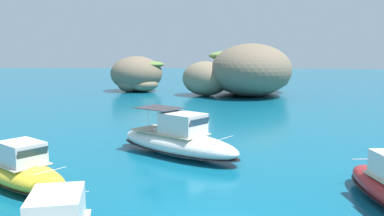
# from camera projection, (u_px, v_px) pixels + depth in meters

# --- Properties ---
(islet_large) EXTENTS (25.30, 27.12, 9.51)m
(islet_large) POSITION_uv_depth(u_px,v_px,m) (246.00, 73.00, 71.62)
(islet_large) COLOR #756651
(islet_large) RESTS_ON ground
(islet_small) EXTENTS (12.43, 13.12, 7.21)m
(islet_small) POSITION_uv_depth(u_px,v_px,m) (137.00, 75.00, 79.11)
(islet_small) COLOR #756651
(islet_small) RESTS_ON ground
(motorboat_yellow) EXTENTS (8.91, 7.27, 2.64)m
(motorboat_yellow) POSITION_uv_depth(u_px,v_px,m) (20.00, 171.00, 21.92)
(motorboat_yellow) COLOR yellow
(motorboat_yellow) RESTS_ON ground
(motorboat_white) EXTENTS (10.96, 8.92, 3.44)m
(motorboat_white) POSITION_uv_depth(u_px,v_px,m) (178.00, 141.00, 28.57)
(motorboat_white) COLOR white
(motorboat_white) RESTS_ON ground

